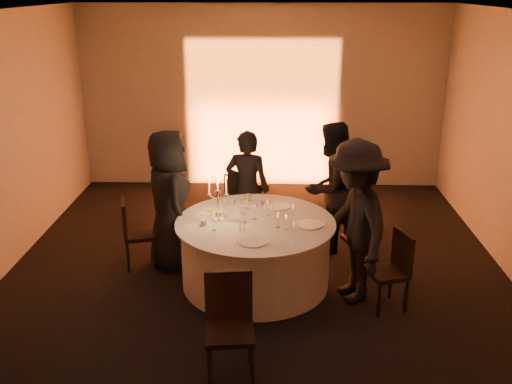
{
  "coord_description": "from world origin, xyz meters",
  "views": [
    {
      "loc": [
        0.19,
        -5.87,
        3.27
      ],
      "look_at": [
        0.0,
        0.2,
        1.05
      ],
      "focal_mm": 40.0,
      "sensor_mm": 36.0,
      "label": 1
    }
  ],
  "objects_px": {
    "guest_back_left": "(247,189)",
    "guest_back_right": "(330,188)",
    "banquet_table": "(255,253)",
    "chair_right": "(393,266)",
    "chair_front": "(229,320)",
    "guest_left": "(169,199)",
    "chair_back_left": "(241,201)",
    "chair_back_right": "(354,209)",
    "chair_left": "(134,230)",
    "coffee_cup": "(204,223)",
    "candelabra": "(218,204)",
    "guest_right": "(355,222)"
  },
  "relations": [
    {
      "from": "banquet_table",
      "to": "chair_front",
      "type": "xyz_separation_m",
      "value": [
        -0.18,
        -1.63,
        0.15
      ]
    },
    {
      "from": "guest_left",
      "to": "guest_back_right",
      "type": "relative_size",
      "value": 1.0
    },
    {
      "from": "chair_back_left",
      "to": "banquet_table",
      "type": "bearing_deg",
      "value": 109.39
    },
    {
      "from": "guest_back_left",
      "to": "candelabra",
      "type": "xyz_separation_m",
      "value": [
        -0.28,
        -1.04,
        0.19
      ]
    },
    {
      "from": "banquet_table",
      "to": "chair_back_left",
      "type": "bearing_deg",
      "value": 100.23
    },
    {
      "from": "banquet_table",
      "to": "chair_back_left",
      "type": "relative_size",
      "value": 1.93
    },
    {
      "from": "chair_right",
      "to": "chair_left",
      "type": "bearing_deg",
      "value": -125.29
    },
    {
      "from": "chair_right",
      "to": "chair_front",
      "type": "bearing_deg",
      "value": -74.05
    },
    {
      "from": "chair_front",
      "to": "guest_right",
      "type": "bearing_deg",
      "value": 41.62
    },
    {
      "from": "guest_left",
      "to": "guest_back_right",
      "type": "height_order",
      "value": "guest_left"
    },
    {
      "from": "coffee_cup",
      "to": "guest_right",
      "type": "bearing_deg",
      "value": -5.8
    },
    {
      "from": "chair_front",
      "to": "banquet_table",
      "type": "bearing_deg",
      "value": 78.26
    },
    {
      "from": "guest_left",
      "to": "guest_back_right",
      "type": "xyz_separation_m",
      "value": [
        1.97,
        0.49,
        -0.0
      ]
    },
    {
      "from": "candelabra",
      "to": "guest_back_left",
      "type": "bearing_deg",
      "value": 75.06
    },
    {
      "from": "chair_back_right",
      "to": "chair_front",
      "type": "height_order",
      "value": "chair_front"
    },
    {
      "from": "chair_left",
      "to": "chair_back_left",
      "type": "relative_size",
      "value": 0.93
    },
    {
      "from": "guest_left",
      "to": "candelabra",
      "type": "relative_size",
      "value": 2.94
    },
    {
      "from": "chair_back_left",
      "to": "guest_back_right",
      "type": "bearing_deg",
      "value": 173.34
    },
    {
      "from": "chair_back_left",
      "to": "coffee_cup",
      "type": "bearing_deg",
      "value": 85.69
    },
    {
      "from": "chair_back_left",
      "to": "guest_right",
      "type": "distance_m",
      "value": 2.06
    },
    {
      "from": "banquet_table",
      "to": "chair_right",
      "type": "bearing_deg",
      "value": -17.69
    },
    {
      "from": "banquet_table",
      "to": "guest_left",
      "type": "relative_size",
      "value": 1.06
    },
    {
      "from": "guest_back_right",
      "to": "coffee_cup",
      "type": "xyz_separation_m",
      "value": [
        -1.48,
        -1.07,
        -0.05
      ]
    },
    {
      "from": "candelabra",
      "to": "guest_left",
      "type": "bearing_deg",
      "value": 145.7
    },
    {
      "from": "chair_front",
      "to": "guest_left",
      "type": "height_order",
      "value": "guest_left"
    },
    {
      "from": "chair_right",
      "to": "coffee_cup",
      "type": "xyz_separation_m",
      "value": [
        -2.03,
        0.35,
        0.32
      ]
    },
    {
      "from": "chair_back_left",
      "to": "chair_back_right",
      "type": "xyz_separation_m",
      "value": [
        1.49,
        -0.18,
        -0.02
      ]
    },
    {
      "from": "chair_front",
      "to": "coffee_cup",
      "type": "height_order",
      "value": "chair_front"
    },
    {
      "from": "chair_right",
      "to": "banquet_table",
      "type": "bearing_deg",
      "value": -127.0
    },
    {
      "from": "guest_back_right",
      "to": "chair_back_left",
      "type": "bearing_deg",
      "value": -59.85
    },
    {
      "from": "guest_back_left",
      "to": "guest_back_right",
      "type": "xyz_separation_m",
      "value": [
        1.06,
        -0.11,
        0.07
      ]
    },
    {
      "from": "banquet_table",
      "to": "guest_back_right",
      "type": "relative_size",
      "value": 1.06
    },
    {
      "from": "candelabra",
      "to": "coffee_cup",
      "type": "bearing_deg",
      "value": -134.44
    },
    {
      "from": "banquet_table",
      "to": "chair_left",
      "type": "distance_m",
      "value": 1.54
    },
    {
      "from": "guest_left",
      "to": "coffee_cup",
      "type": "xyz_separation_m",
      "value": [
        0.48,
        -0.58,
        -0.05
      ]
    },
    {
      "from": "chair_front",
      "to": "coffee_cup",
      "type": "bearing_deg",
      "value": 98.9
    },
    {
      "from": "banquet_table",
      "to": "coffee_cup",
      "type": "bearing_deg",
      "value": -167.79
    },
    {
      "from": "chair_back_right",
      "to": "guest_right",
      "type": "relative_size",
      "value": 0.5
    },
    {
      "from": "guest_back_left",
      "to": "candelabra",
      "type": "bearing_deg",
      "value": 82.62
    },
    {
      "from": "banquet_table",
      "to": "coffee_cup",
      "type": "relative_size",
      "value": 16.36
    },
    {
      "from": "chair_left",
      "to": "guest_back_left",
      "type": "distance_m",
      "value": 1.54
    },
    {
      "from": "chair_back_right",
      "to": "guest_back_left",
      "type": "bearing_deg",
      "value": -45.06
    },
    {
      "from": "guest_left",
      "to": "coffee_cup",
      "type": "bearing_deg",
      "value": -163.76
    },
    {
      "from": "candelabra",
      "to": "guest_back_right",
      "type": "bearing_deg",
      "value": 34.61
    },
    {
      "from": "chair_left",
      "to": "chair_front",
      "type": "bearing_deg",
      "value": -162.48
    },
    {
      "from": "chair_back_left",
      "to": "guest_back_right",
      "type": "distance_m",
      "value": 1.24
    },
    {
      "from": "guest_back_left",
      "to": "guest_left",
      "type": "bearing_deg",
      "value": 41.22
    },
    {
      "from": "chair_back_left",
      "to": "guest_back_left",
      "type": "bearing_deg",
      "value": 122.03
    },
    {
      "from": "chair_front",
      "to": "guest_back_left",
      "type": "distance_m",
      "value": 2.7
    },
    {
      "from": "guest_back_left",
      "to": "guest_right",
      "type": "distance_m",
      "value": 1.82
    }
  ]
}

